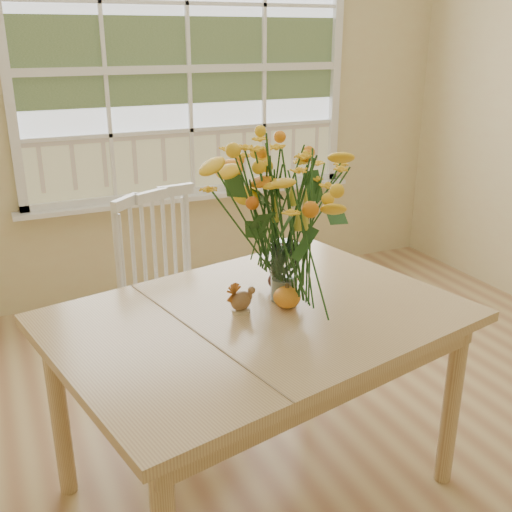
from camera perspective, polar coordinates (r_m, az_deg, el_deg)
name	(u,v)px	position (r m, az deg, el deg)	size (l,w,h in m)	color
floor	(366,467)	(2.80, 10.44, -19.19)	(4.00, 4.50, 0.01)	#A3754F
wall_back	(188,99)	(4.21, -6.46, 14.60)	(4.00, 0.02, 2.70)	beige
window	(189,72)	(4.16, -6.39, 17.04)	(2.42, 0.12, 1.74)	silver
dining_table	(258,335)	(2.28, 0.21, -7.55)	(1.66, 1.33, 0.79)	tan
windsor_chair	(171,290)	(2.98, -8.10, -3.26)	(0.63, 0.62, 1.04)	white
flower_vase	(285,213)	(2.23, 2.80, 4.07)	(0.49, 0.49, 0.58)	white
pumpkin	(287,298)	(2.26, 2.97, -4.04)	(0.10, 0.10, 0.08)	orange
turkey_figurine	(241,301)	(2.23, -1.44, -4.28)	(0.11, 0.09, 0.11)	#CCB78C
dark_gourd	(278,282)	(2.42, 2.07, -2.45)	(0.13, 0.08, 0.07)	#38160F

